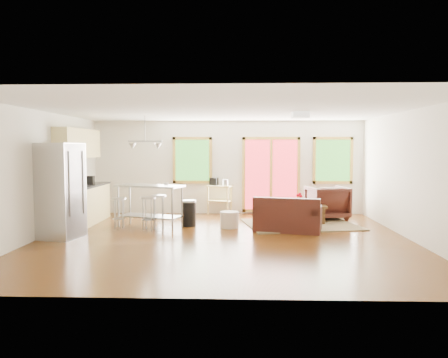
{
  "coord_description": "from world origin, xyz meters",
  "views": [
    {
      "loc": [
        0.32,
        -8.7,
        1.84
      ],
      "look_at": [
        0.0,
        0.3,
        1.2
      ],
      "focal_mm": 35.0,
      "sensor_mm": 36.0,
      "label": 1
    }
  ],
  "objects_px": {
    "refrigerator": "(60,191)",
    "rug": "(300,224)",
    "coffee_table": "(303,207)",
    "armchair": "(327,201)",
    "ottoman": "(275,212)",
    "loveseat": "(288,217)",
    "kitchen_cart": "(219,189)",
    "island": "(150,198)"
  },
  "relations": [
    {
      "from": "armchair",
      "to": "ottoman",
      "type": "height_order",
      "value": "armchair"
    },
    {
      "from": "loveseat",
      "to": "armchair",
      "type": "bearing_deg",
      "value": 67.32
    },
    {
      "from": "rug",
      "to": "kitchen_cart",
      "type": "distance_m",
      "value": 2.71
    },
    {
      "from": "kitchen_cart",
      "to": "island",
      "type": "bearing_deg",
      "value": -125.96
    },
    {
      "from": "rug",
      "to": "loveseat",
      "type": "relative_size",
      "value": 1.6
    },
    {
      "from": "loveseat",
      "to": "armchair",
      "type": "height_order",
      "value": "armchair"
    },
    {
      "from": "armchair",
      "to": "island",
      "type": "height_order",
      "value": "island"
    },
    {
      "from": "ottoman",
      "to": "kitchen_cart",
      "type": "height_order",
      "value": "kitchen_cart"
    },
    {
      "from": "rug",
      "to": "armchair",
      "type": "xyz_separation_m",
      "value": [
        0.79,
        0.82,
        0.47
      ]
    },
    {
      "from": "refrigerator",
      "to": "kitchen_cart",
      "type": "distance_m",
      "value": 4.56
    },
    {
      "from": "refrigerator",
      "to": "rug",
      "type": "bearing_deg",
      "value": 30.81
    },
    {
      "from": "ottoman",
      "to": "kitchen_cart",
      "type": "relative_size",
      "value": 0.59
    },
    {
      "from": "rug",
      "to": "armchair",
      "type": "bearing_deg",
      "value": 46.18
    },
    {
      "from": "armchair",
      "to": "ottoman",
      "type": "distance_m",
      "value": 1.38
    },
    {
      "from": "refrigerator",
      "to": "kitchen_cart",
      "type": "xyz_separation_m",
      "value": [
        3.09,
        3.34,
        -0.28
      ]
    },
    {
      "from": "refrigerator",
      "to": "ottoman",
      "type": "bearing_deg",
      "value": 40.53
    },
    {
      "from": "island",
      "to": "kitchen_cart",
      "type": "distance_m",
      "value": 2.56
    },
    {
      "from": "rug",
      "to": "island",
      "type": "bearing_deg",
      "value": -173.17
    },
    {
      "from": "ottoman",
      "to": "island",
      "type": "distance_m",
      "value": 3.24
    },
    {
      "from": "loveseat",
      "to": "ottoman",
      "type": "distance_m",
      "value": 1.53
    },
    {
      "from": "rug",
      "to": "armchair",
      "type": "distance_m",
      "value": 1.23
    },
    {
      "from": "armchair",
      "to": "ottoman",
      "type": "xyz_separation_m",
      "value": [
        -1.34,
        -0.09,
        -0.28
      ]
    },
    {
      "from": "coffee_table",
      "to": "kitchen_cart",
      "type": "distance_m",
      "value": 2.55
    },
    {
      "from": "armchair",
      "to": "island",
      "type": "xyz_separation_m",
      "value": [
        -4.33,
        -1.25,
        0.2
      ]
    },
    {
      "from": "rug",
      "to": "refrigerator",
      "type": "relative_size",
      "value": 1.31
    },
    {
      "from": "loveseat",
      "to": "kitchen_cart",
      "type": "height_order",
      "value": "kitchen_cart"
    },
    {
      "from": "armchair",
      "to": "loveseat",
      "type": "bearing_deg",
      "value": 42.43
    },
    {
      "from": "rug",
      "to": "ottoman",
      "type": "relative_size",
      "value": 4.26
    },
    {
      "from": "armchair",
      "to": "coffee_table",
      "type": "bearing_deg",
      "value": 26.43
    },
    {
      "from": "coffee_table",
      "to": "island",
      "type": "xyz_separation_m",
      "value": [
        -3.64,
        -0.71,
        0.3
      ]
    },
    {
      "from": "loveseat",
      "to": "refrigerator",
      "type": "relative_size",
      "value": 0.82
    },
    {
      "from": "coffee_table",
      "to": "armchair",
      "type": "bearing_deg",
      "value": 37.63
    },
    {
      "from": "ottoman",
      "to": "island",
      "type": "height_order",
      "value": "island"
    },
    {
      "from": "armchair",
      "to": "ottoman",
      "type": "relative_size",
      "value": 1.6
    },
    {
      "from": "loveseat",
      "to": "island",
      "type": "distance_m",
      "value": 3.19
    },
    {
      "from": "rug",
      "to": "coffee_table",
      "type": "bearing_deg",
      "value": 71.21
    },
    {
      "from": "rug",
      "to": "loveseat",
      "type": "distance_m",
      "value": 0.92
    },
    {
      "from": "coffee_table",
      "to": "ottoman",
      "type": "distance_m",
      "value": 0.81
    },
    {
      "from": "loveseat",
      "to": "island",
      "type": "height_order",
      "value": "island"
    },
    {
      "from": "loveseat",
      "to": "coffee_table",
      "type": "distance_m",
      "value": 1.18
    },
    {
      "from": "loveseat",
      "to": "ottoman",
      "type": "relative_size",
      "value": 2.67
    },
    {
      "from": "ottoman",
      "to": "armchair",
      "type": "bearing_deg",
      "value": 3.64
    }
  ]
}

